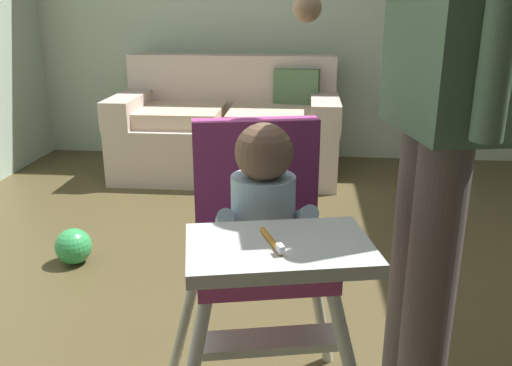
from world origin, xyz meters
TOP-DOWN VIEW (x-y plane):
  - ground at (0.00, 0.00)m, footprint 5.63×6.73m
  - couch at (-0.38, 2.07)m, footprint 1.63×0.86m
  - high_chair at (0.08, -0.54)m, footprint 0.71×0.81m
  - adult_standing at (0.54, -0.45)m, footprint 0.58×0.50m
  - toy_ball at (-0.93, 0.46)m, footprint 0.18×0.18m

SIDE VIEW (x-z plane):
  - ground at x=0.00m, z-range -0.10..0.00m
  - toy_ball at x=-0.93m, z-range 0.00..0.18m
  - couch at x=-0.38m, z-range -0.10..0.76m
  - high_chair at x=0.08m, z-range 0.18..1.14m
  - adult_standing at x=0.54m, z-range 0.12..1.82m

